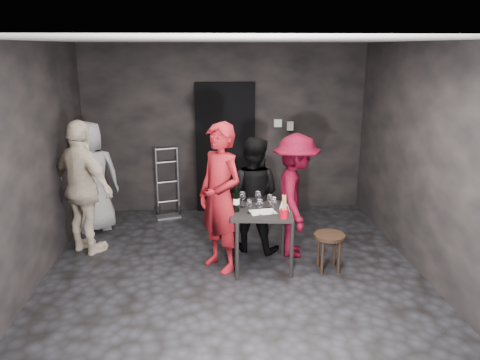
{
  "coord_description": "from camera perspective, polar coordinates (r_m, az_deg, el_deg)",
  "views": [
    {
      "loc": [
        -0.28,
        -4.98,
        2.63
      ],
      "look_at": [
        0.08,
        0.25,
        1.14
      ],
      "focal_mm": 35.0,
      "sensor_mm": 36.0,
      "label": 1
    }
  ],
  "objects": [
    {
      "name": "wallbox_lower",
      "position": [
        7.65,
        6.12,
        6.56
      ],
      "size": [
        0.1,
        0.06,
        0.14
      ],
      "primitive_type": "cube",
      "color": "#B7B7B2",
      "rests_on": "wall_back"
    },
    {
      "name": "woman_black",
      "position": [
        6.13,
        1.54,
        -1.63
      ],
      "size": [
        0.87,
        0.68,
        1.57
      ],
      "primitive_type": "imported",
      "rotation": [
        0.0,
        0.0,
        2.74
      ],
      "color": "black",
      "rests_on": "floor"
    },
    {
      "name": "wine_glass_b",
      "position": [
        5.67,
        0.31,
        -2.31
      ],
      "size": [
        0.1,
        0.1,
        0.22
      ],
      "primitive_type": null,
      "rotation": [
        0.0,
        0.0,
        0.33
      ],
      "color": "white",
      "rests_on": "tasting_table"
    },
    {
      "name": "server_red",
      "position": [
        5.51,
        -2.46,
        -0.38
      ],
      "size": [
        0.9,
        0.95,
        2.18
      ],
      "primitive_type": "imported",
      "rotation": [
        0.0,
        0.0,
        -0.9
      ],
      "color": "maroon",
      "rests_on": "floor"
    },
    {
      "name": "wall_right",
      "position": [
        5.73,
        22.35,
        1.78
      ],
      "size": [
        0.04,
        5.0,
        2.7
      ],
      "primitive_type": "cube",
      "color": "black",
      "rests_on": "ground"
    },
    {
      "name": "wine_glass_f",
      "position": [
        5.66,
        3.64,
        -2.54
      ],
      "size": [
        0.09,
        0.09,
        0.18
      ],
      "primitive_type": null,
      "rotation": [
        0.0,
        0.0,
        0.26
      ],
      "color": "white",
      "rests_on": "tasting_table"
    },
    {
      "name": "man_maroon",
      "position": [
        6.0,
        6.8,
        -1.45
      ],
      "size": [
        0.65,
        1.16,
        1.7
      ],
      "primitive_type": "imported",
      "rotation": [
        0.0,
        0.0,
        1.44
      ],
      "color": "#530416",
      "rests_on": "floor"
    },
    {
      "name": "tasting_mat",
      "position": [
        5.55,
        2.8,
        -3.91
      ],
      "size": [
        0.33,
        0.25,
        0.0
      ],
      "primitive_type": "cube",
      "rotation": [
        0.0,
        0.0,
        0.17
      ],
      "color": "white",
      "rests_on": "tasting_table"
    },
    {
      "name": "stool",
      "position": [
        5.77,
        10.83,
        -7.32
      ],
      "size": [
        0.37,
        0.37,
        0.47
      ],
      "rotation": [
        0.0,
        0.0,
        -0.27
      ],
      "color": "black",
      "rests_on": "floor"
    },
    {
      "name": "wine_glass_a",
      "position": [
        5.48,
        1.15,
        -3.17
      ],
      "size": [
        0.08,
        0.08,
        0.18
      ],
      "primitive_type": null,
      "rotation": [
        0.0,
        0.0,
        0.11
      ],
      "color": "white",
      "rests_on": "tasting_table"
    },
    {
      "name": "wine_bottle",
      "position": [
        5.53,
        -0.47,
        -2.61
      ],
      "size": [
        0.08,
        0.08,
        0.32
      ],
      "rotation": [
        0.0,
        0.0,
        0.11
      ],
      "color": "black",
      "rests_on": "tasting_table"
    },
    {
      "name": "floor",
      "position": [
        5.64,
        -0.69,
        -11.91
      ],
      "size": [
        4.5,
        5.0,
        0.02
      ],
      "primitive_type": "cube",
      "color": "black",
      "rests_on": "ground"
    },
    {
      "name": "wine_glass_d",
      "position": [
        5.42,
        2.41,
        -3.23
      ],
      "size": [
        0.1,
        0.1,
        0.21
      ],
      "primitive_type": null,
      "rotation": [
        0.0,
        0.0,
        0.35
      ],
      "color": "white",
      "rests_on": "tasting_table"
    },
    {
      "name": "hand_truck",
      "position": [
        7.61,
        -8.72,
        -2.84
      ],
      "size": [
        0.37,
        0.32,
        1.12
      ],
      "rotation": [
        0.0,
        0.0,
        0.28
      ],
      "color": "#B2B2B7",
      "rests_on": "floor"
    },
    {
      "name": "bystander_grey",
      "position": [
        7.08,
        -17.72,
        0.88
      ],
      "size": [
        0.98,
        0.77,
        1.77
      ],
      "primitive_type": "imported",
      "rotation": [
        0.0,
        0.0,
        3.53
      ],
      "color": "gray",
      "rests_on": "floor"
    },
    {
      "name": "tasting_table",
      "position": [
        5.67,
        2.65,
        -4.55
      ],
      "size": [
        0.72,
        0.72,
        0.75
      ],
      "rotation": [
        0.0,
        0.0,
        -0.1
      ],
      "color": "black",
      "rests_on": "floor"
    },
    {
      "name": "wine_glass_e",
      "position": [
        5.47,
        4.09,
        -3.01
      ],
      "size": [
        0.1,
        0.1,
        0.22
      ],
      "primitive_type": null,
      "rotation": [
        0.0,
        0.0,
        0.2
      ],
      "color": "white",
      "rests_on": "tasting_table"
    },
    {
      "name": "wall_left",
      "position": [
        5.5,
        -24.82,
        0.95
      ],
      "size": [
        0.04,
        5.0,
        2.7
      ],
      "primitive_type": "cube",
      "color": "black",
      "rests_on": "ground"
    },
    {
      "name": "doorway",
      "position": [
        7.59,
        -1.8,
        3.89
      ],
      "size": [
        0.95,
        0.1,
        2.1
      ],
      "primitive_type": "cube",
      "color": "black",
      "rests_on": "ground"
    },
    {
      "name": "wall_back",
      "position": [
        7.59,
        -1.83,
        6.2
      ],
      "size": [
        4.5,
        0.04,
        2.7
      ],
      "primitive_type": "cube",
      "color": "black",
      "rests_on": "ground"
    },
    {
      "name": "reserved_card",
      "position": [
        5.58,
        5.32,
        -3.3
      ],
      "size": [
        0.12,
        0.16,
        0.11
      ],
      "primitive_type": null,
      "rotation": [
        0.0,
        0.0,
        0.3
      ],
      "color": "white",
      "rests_on": "tasting_table"
    },
    {
      "name": "wall_front",
      "position": [
        2.81,
        2.27,
        -11.31
      ],
      "size": [
        4.5,
        0.04,
        2.7
      ],
      "primitive_type": "cube",
      "color": "black",
      "rests_on": "ground"
    },
    {
      "name": "wine_glass_c",
      "position": [
        5.71,
        2.21,
        -2.22
      ],
      "size": [
        0.1,
        0.1,
        0.21
      ],
      "primitive_type": null,
      "rotation": [
        0.0,
        0.0,
        -0.25
      ],
      "color": "white",
      "rests_on": "tasting_table"
    },
    {
      "name": "breadstick_cup",
      "position": [
        5.34,
        5.42,
        -3.29
      ],
      "size": [
        0.09,
        0.09,
        0.29
      ],
      "rotation": [
        0.0,
        0.0,
        -0.42
      ],
      "color": "#B00615",
      "rests_on": "tasting_table"
    },
    {
      "name": "wallbox_upper",
      "position": [
        7.61,
        4.63,
        6.93
      ],
      "size": [
        0.12,
        0.06,
        0.12
      ],
      "primitive_type": "cube",
      "color": "#B7B7B2",
      "rests_on": "wall_back"
    },
    {
      "name": "ceiling",
      "position": [
        4.99,
        -0.79,
        16.7
      ],
      "size": [
        4.5,
        5.0,
        0.02
      ],
      "primitive_type": "cube",
      "color": "silver",
      "rests_on": "ground"
    },
    {
      "name": "bystander_cream",
      "position": [
        6.3,
        -18.69,
        0.4
      ],
      "size": [
        1.32,
        1.2,
        2.08
      ],
      "primitive_type": "imported",
      "rotation": [
        0.0,
        0.0,
        2.5
      ],
      "color": "beige",
      "rests_on": "floor"
    }
  ]
}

